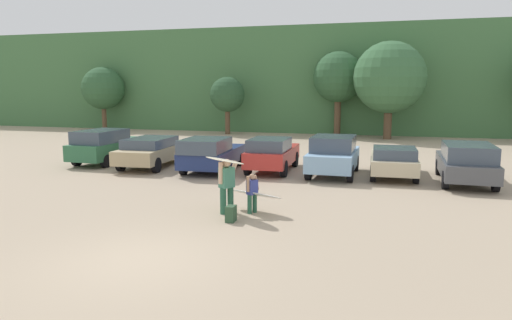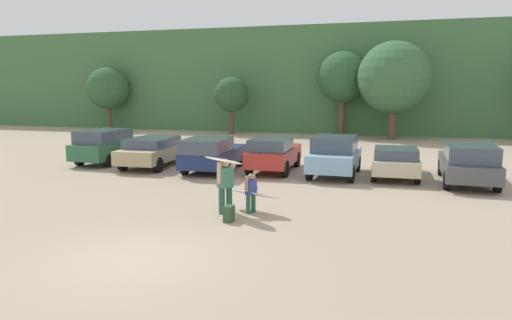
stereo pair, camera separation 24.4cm
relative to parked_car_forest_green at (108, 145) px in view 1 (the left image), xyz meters
name	(u,v)px [view 1 (the left image)]	position (x,y,z in m)	size (l,w,h in m)	color
ground_plane	(136,261)	(8.26, -11.73, -0.86)	(120.00, 120.00, 0.00)	tan
hillside_ridge	(334,81)	(8.26, 23.52, 3.44)	(108.00, 12.00, 8.59)	#427042
tree_ridge_back	(103,88)	(-10.86, 16.18, 2.76)	(3.65, 3.65, 5.46)	brown
tree_center	(227,95)	(0.87, 15.44, 2.26)	(2.76, 2.76, 4.53)	brown
tree_center_right	(338,77)	(9.42, 16.71, 3.60)	(3.87, 3.87, 6.43)	brown
tree_far_left	(390,78)	(13.20, 15.12, 3.53)	(5.11, 5.11, 6.96)	brown
parked_car_forest_green	(108,145)	(0.00, 0.00, 0.00)	(1.94, 4.82, 1.66)	#2D6642
parked_car_tan	(153,150)	(2.71, -0.51, -0.09)	(2.11, 4.77, 1.39)	tan
parked_car_navy	(211,153)	(5.79, -0.94, -0.06)	(2.14, 4.52, 1.54)	navy
parked_car_red	(272,153)	(8.41, -0.25, -0.05)	(1.86, 4.22, 1.52)	#B72D28
parked_car_sky_blue	(333,155)	(11.13, -0.50, 0.02)	(1.91, 3.99, 1.68)	#84ADD1
parked_car_champagne	(394,161)	(13.57, -0.18, -0.16)	(1.95, 4.18, 1.30)	beige
parked_car_dark_gray	(466,162)	(16.26, -0.80, -0.02)	(1.94, 4.62, 1.58)	#4C4F54
person_adult	(227,183)	(8.84, -7.50, 0.06)	(0.51, 0.68, 1.62)	#26593F
person_child	(252,191)	(9.55, -7.27, -0.19)	(0.35, 0.46, 1.18)	#26593F
surfboard_cream	(224,160)	(8.77, -7.52, 0.73)	(1.77, 1.46, 0.16)	beige
surfboard_white	(255,194)	(9.59, -7.13, -0.31)	(1.97, 1.17, 0.26)	white
backpack_dropped	(231,214)	(9.24, -8.32, -0.63)	(0.24, 0.34, 0.45)	#2D4C33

